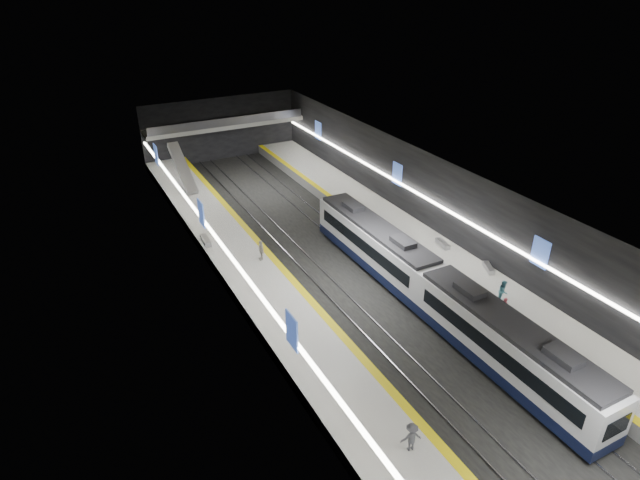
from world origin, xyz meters
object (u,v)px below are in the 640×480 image
passenger_left_b (411,437)px  passenger_right_a (504,308)px  train (431,287)px  bench_right_far (443,244)px  bench_left_far (206,241)px  bench_right_near (489,268)px  escalator (182,168)px  passenger_left_a (261,250)px  passenger_right_b (503,291)px

passenger_left_b → passenger_right_a: bearing=-140.2°
train → bench_right_far: size_ratio=16.95×
bench_left_far → bench_right_near: 24.24m
passenger_left_b → escalator: bearing=-76.0°
passenger_right_a → passenger_left_a: bearing=29.7°
passenger_left_b → bench_left_far: bearing=-71.2°
passenger_right_a → passenger_left_a: (-11.99, 15.45, 0.08)m
escalator → passenger_left_a: 19.86m
escalator → passenger_left_a: bearing=-86.3°
passenger_left_a → passenger_right_a: bearing=38.4°
train → bench_right_far: 8.92m
bench_right_far → passenger_left_a: passenger_left_a is taller
bench_right_near → passenger_right_a: (-3.64, -5.29, 0.59)m
passenger_left_b → passenger_left_a: bearing=-78.5°
bench_right_far → passenger_right_a: bearing=-96.8°
bench_right_far → passenger_left_b: 22.81m
passenger_right_a → passenger_left_b: passenger_left_b is taller
escalator → passenger_left_b: (0.67, -41.58, -1.04)m
bench_left_far → bench_right_far: (18.27, -10.17, -0.02)m
passenger_right_a → passenger_left_b: bearing=108.6°
bench_right_near → train: bearing=-144.7°
passenger_right_b → passenger_left_b: bearing=174.3°
passenger_right_b → passenger_left_b: 15.99m
bench_right_near → passenger_left_a: 18.65m
passenger_right_b → passenger_left_b: size_ratio=1.02×
bench_right_far → passenger_right_b: bearing=-91.2°
bench_right_far → passenger_right_a: 10.74m
passenger_right_a → passenger_left_a: passenger_left_a is taller
escalator → bench_right_near: bearing=-60.6°
train → passenger_right_b: 5.27m
passenger_right_b → bench_right_far: bearing=44.4°
escalator → bench_right_far: escalator is taller
escalator → passenger_right_a: size_ratio=5.01×
train → bench_right_near: (6.91, 1.27, -0.99)m
passenger_left_a → escalator: bearing=-175.7°
bench_right_near → passenger_right_a: passenger_right_a is taller
bench_right_near → passenger_left_a: (-15.63, 10.16, 0.68)m
passenger_right_a → bench_right_near: bearing=-42.6°
train → bench_left_far: size_ratio=15.50×
escalator → passenger_right_b: size_ratio=4.55×
bench_left_far → bench_right_far: 20.90m
passenger_right_b → passenger_left_a: passenger_left_a is taller
escalator → passenger_left_a: escalator is taller
train → bench_right_near: size_ratio=17.92×
escalator → passenger_right_a: escalator is taller
bench_right_near → passenger_right_b: 4.49m
escalator → bench_right_near: 34.44m
escalator → bench_right_far: 29.83m
train → passenger_right_b: train is taller
bench_left_far → passenger_right_a: passenger_right_a is taller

